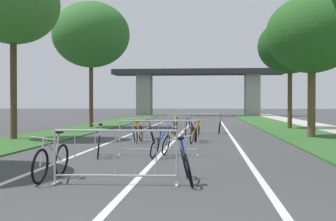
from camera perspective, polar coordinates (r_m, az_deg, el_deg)
grass_verge_left at (r=32.45m, az=-8.44°, el=-1.87°), size 3.17×68.21×0.05m
grass_verge_right at (r=31.89m, az=13.48°, el=-1.93°), size 3.17×68.21×0.05m
sidewalk_path_right at (r=32.40m, az=18.19°, el=-1.88°), size 2.20×68.21×0.08m
lane_stripe_center at (r=23.44m, az=1.50°, el=-2.94°), size 0.14×39.46×0.01m
lane_stripe_right_lane at (r=23.41m, az=7.62°, el=-2.95°), size 0.14×39.46×0.01m
lane_stripe_left_lane at (r=23.72m, az=-4.53°, el=-2.90°), size 0.14×39.46×0.01m
overpass_bridge at (r=60.07m, az=3.68°, el=3.46°), size 21.90×4.07×6.00m
tree_left_oak_near at (r=21.25m, az=-18.51°, el=12.20°), size 3.95×3.95×7.45m
tree_left_pine_near at (r=30.39m, az=-9.45°, el=9.18°), size 4.94×4.94×8.08m
tree_right_oak_mid at (r=22.04m, az=17.27°, el=8.90°), size 4.10×4.10×6.41m
tree_right_cypress_far at (r=29.41m, az=14.78°, el=7.62°), size 3.91×3.91×6.72m
crowd_barrier_nearest at (r=8.84m, az=-6.49°, el=-5.77°), size 2.40×0.54×1.05m
crowd_barrier_second at (r=13.79m, az=-1.18°, el=-3.40°), size 2.40×0.55×1.05m
crowd_barrier_third at (r=18.86m, az=-0.73°, el=-2.27°), size 2.40×0.58×1.05m
crowd_barrier_fourth at (r=23.83m, az=3.38°, el=-1.63°), size 2.39×0.49×1.05m
bicycle_blue_0 at (r=9.09m, az=2.23°, el=-6.62°), size 0.61×1.71×0.92m
bicycle_yellow_1 at (r=23.35m, az=0.82°, el=-2.05°), size 0.49×1.67×0.98m
bicycle_white_2 at (r=13.61m, az=-8.48°, el=-4.05°), size 0.55×1.64×0.98m
bicycle_black_3 at (r=19.19m, az=3.57°, el=-2.75°), size 0.49×1.57×0.92m
bicycle_orange_4 at (r=18.35m, az=3.34°, el=-2.80°), size 0.60×1.74×0.92m
bicycle_red_5 at (r=18.46m, az=-2.02°, el=-2.84°), size 0.55×1.76×0.90m
bicycle_silver_6 at (r=9.64m, az=-14.13°, el=-6.09°), size 0.50×1.70×0.99m
bicycle_teal_7 at (r=24.20m, az=6.38°, el=-1.94°), size 0.49×1.67×0.95m
bicycle_purple_8 at (r=24.26m, az=2.86°, el=-1.96°), size 0.58×1.74×0.93m
bicycle_green_9 at (r=23.43m, az=2.23°, el=-2.06°), size 0.47×1.66×0.94m
bicycle_blue_10 at (r=13.41m, az=-0.89°, el=-4.26°), size 0.73×1.59×0.94m
bicycle_yellow_11 at (r=18.54m, az=-3.71°, el=-2.79°), size 0.53×1.70×1.00m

